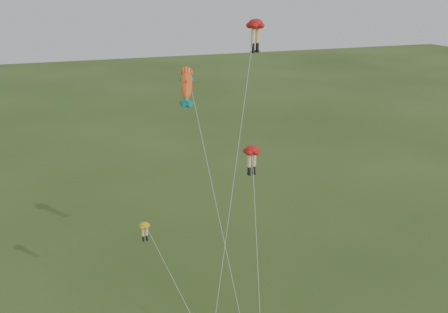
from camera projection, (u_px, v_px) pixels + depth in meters
name	position (u px, v px, depth m)	size (l,w,h in m)	color
legs_kite_red_high	(255.00, 31.00, 38.44)	(8.48, 11.35, 21.82)	red
legs_kite_red_mid	(252.00, 155.00, 38.10)	(2.91, 7.98, 12.68)	red
legs_kite_yellow	(149.00, 235.00, 36.46)	(3.57, 10.10, 7.74)	gold
fish_kite	(187.00, 85.00, 33.93)	(2.57, 9.73, 19.20)	orange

